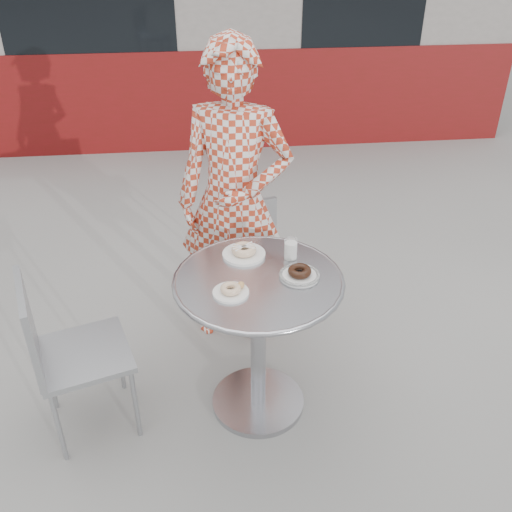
{
  "coord_description": "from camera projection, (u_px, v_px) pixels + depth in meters",
  "views": [
    {
      "loc": [
        -0.26,
        -2.13,
        2.23
      ],
      "look_at": [
        -0.02,
        0.05,
        0.86
      ],
      "focal_mm": 40.0,
      "sensor_mm": 36.0,
      "label": 1
    }
  ],
  "objects": [
    {
      "name": "chair_far",
      "position": [
        237.0,
        269.0,
        3.6
      ],
      "size": [
        0.45,
        0.46,
        0.8
      ],
      "rotation": [
        0.0,
        0.0,
        3.34
      ],
      "color": "#9EA1A5",
      "rests_on": "ground"
    },
    {
      "name": "plate_checker",
      "position": [
        299.0,
        274.0,
        2.56
      ],
      "size": [
        0.18,
        0.18,
        0.05
      ],
      "rotation": [
        0.0,
        0.0,
        0.18
      ],
      "color": "white",
      "rests_on": "bistro_table"
    },
    {
      "name": "ground",
      "position": [
        261.0,
        399.0,
        3.0
      ],
      "size": [
        60.0,
        60.0,
        0.0
      ],
      "primitive_type": "plane",
      "color": "#9B9893",
      "rests_on": "ground"
    },
    {
      "name": "plate_far",
      "position": [
        244.0,
        252.0,
        2.71
      ],
      "size": [
        0.21,
        0.21,
        0.05
      ],
      "rotation": [
        0.0,
        0.0,
        0.14
      ],
      "color": "white",
      "rests_on": "bistro_table"
    },
    {
      "name": "chair_left",
      "position": [
        87.0,
        383.0,
        2.73
      ],
      "size": [
        0.52,
        0.52,
        0.86
      ],
      "rotation": [
        0.0,
        0.0,
        1.88
      ],
      "color": "#9EA1A5",
      "rests_on": "ground"
    },
    {
      "name": "plate_near",
      "position": [
        231.0,
        290.0,
        2.45
      ],
      "size": [
        0.16,
        0.16,
        0.04
      ],
      "rotation": [
        0.0,
        0.0,
        0.11
      ],
      "color": "white",
      "rests_on": "bistro_table"
    },
    {
      "name": "seated_person",
      "position": [
        235.0,
        202.0,
        3.05
      ],
      "size": [
        0.72,
        0.58,
        1.72
      ],
      "primitive_type": "imported",
      "rotation": [
        0.0,
        0.0,
        -0.31
      ],
      "color": "#B1321B",
      "rests_on": "ground"
    },
    {
      "name": "bistro_table",
      "position": [
        258.0,
        313.0,
        2.66
      ],
      "size": [
        0.78,
        0.78,
        0.79
      ],
      "rotation": [
        0.0,
        0.0,
        -0.26
      ],
      "color": "#BBBCC0",
      "rests_on": "ground"
    },
    {
      "name": "milk_cup",
      "position": [
        291.0,
        250.0,
        2.68
      ],
      "size": [
        0.07,
        0.07,
        0.1
      ],
      "rotation": [
        0.0,
        0.0,
        0.04
      ],
      "color": "white",
      "rests_on": "bistro_table"
    }
  ]
}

